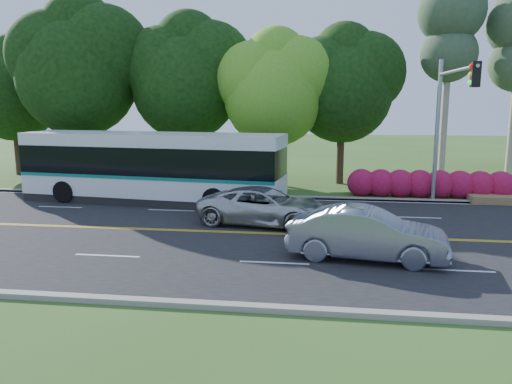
# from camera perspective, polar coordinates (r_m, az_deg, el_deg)

# --- Properties ---
(ground) EXTENTS (120.00, 120.00, 0.00)m
(ground) POSITION_cam_1_polar(r_m,az_deg,el_deg) (19.11, 4.61, -4.90)
(ground) COLOR #2B4A18
(ground) RESTS_ON ground
(road) EXTENTS (60.00, 14.00, 0.02)m
(road) POSITION_cam_1_polar(r_m,az_deg,el_deg) (19.11, 4.62, -4.87)
(road) COLOR black
(road) RESTS_ON ground
(curb_north) EXTENTS (60.00, 0.30, 0.15)m
(curb_north) POSITION_cam_1_polar(r_m,az_deg,el_deg) (26.06, 5.47, -0.64)
(curb_north) COLOR gray
(curb_north) RESTS_ON ground
(curb_south) EXTENTS (60.00, 0.30, 0.15)m
(curb_south) POSITION_cam_1_polar(r_m,az_deg,el_deg) (12.34, 2.77, -13.23)
(curb_south) COLOR gray
(curb_south) RESTS_ON ground
(grass_verge) EXTENTS (60.00, 4.00, 0.10)m
(grass_verge) POSITION_cam_1_polar(r_m,az_deg,el_deg) (27.88, 5.62, 0.02)
(grass_verge) COLOR #2B4A18
(grass_verge) RESTS_ON ground
(lane_markings) EXTENTS (57.60, 13.82, 0.00)m
(lane_markings) POSITION_cam_1_polar(r_m,az_deg,el_deg) (19.11, 4.33, -4.83)
(lane_markings) COLOR gold
(lane_markings) RESTS_ON road
(tree_row) EXTENTS (44.70, 9.10, 13.84)m
(tree_row) POSITION_cam_1_polar(r_m,az_deg,el_deg) (31.20, -3.70, 13.45)
(tree_row) COLOR black
(tree_row) RESTS_ON ground
(bougainvillea_hedge) EXTENTS (9.50, 2.25, 1.50)m
(bougainvillea_hedge) POSITION_cam_1_polar(r_m,az_deg,el_deg) (27.64, 20.63, 0.72)
(bougainvillea_hedge) COLOR maroon
(bougainvillea_hedge) RESTS_ON ground
(traffic_signal) EXTENTS (0.42, 6.10, 7.00)m
(traffic_signal) POSITION_cam_1_polar(r_m,az_deg,el_deg) (24.47, 21.06, 8.85)
(traffic_signal) COLOR #95979D
(traffic_signal) RESTS_ON ground
(transit_bus) EXTENTS (13.42, 4.39, 3.45)m
(transit_bus) POSITION_cam_1_polar(r_m,az_deg,el_deg) (25.43, -11.79, 2.69)
(transit_bus) COLOR white
(transit_bus) RESTS_ON road
(sedan) EXTENTS (5.22, 2.47, 1.65)m
(sedan) POSITION_cam_1_polar(r_m,az_deg,el_deg) (16.30, 12.56, -4.71)
(sedan) COLOR slate
(sedan) RESTS_ON road
(suv) EXTENTS (5.75, 3.38, 1.50)m
(suv) POSITION_cam_1_polar(r_m,az_deg,el_deg) (20.46, 1.03, -1.63)
(suv) COLOR #BCBFC0
(suv) RESTS_ON road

